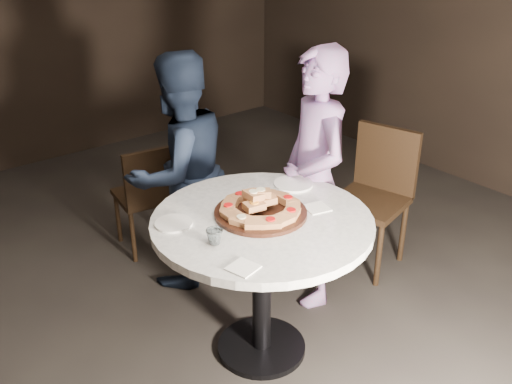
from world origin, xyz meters
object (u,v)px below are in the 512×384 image
focaccia_pile (260,205)px  chair_right (376,188)px  table (262,245)px  serving_board (261,213)px  diner_navy (180,173)px  diner_teal (314,180)px  chair_far (148,192)px  water_glass (215,237)px

focaccia_pile → chair_right: 1.30m
table → chair_right: (1.25, 0.26, -0.14)m
serving_board → focaccia_pile: 0.04m
serving_board → chair_right: chair_right is taller
serving_board → diner_navy: 0.89m
focaccia_pile → diner_navy: (0.06, 0.87, -0.14)m
diner_teal → focaccia_pile: bearing=-51.0°
serving_board → chair_right: 1.29m
table → diner_navy: size_ratio=0.80×
diner_navy → diner_teal: size_ratio=0.95×
focaccia_pile → diner_teal: diner_teal is taller
serving_board → chair_far: bearing=88.1°
chair_far → diner_teal: 1.28m
serving_board → focaccia_pile: focaccia_pile is taller
table → diner_navy: 0.92m
water_glass → chair_far: size_ratio=0.10×
diner_teal → serving_board: bearing=-50.5°
table → chair_right: chair_right is taller
chair_far → diner_navy: diner_navy is taller
table → focaccia_pile: size_ratio=2.89×
table → chair_far: bearing=87.4°
table → chair_far: 1.37m
water_glass → diner_teal: bearing=17.2°
serving_board → diner_teal: bearing=19.1°
focaccia_pile → chair_right: (1.23, 0.22, -0.35)m
chair_far → diner_teal: (0.55, -1.11, 0.33)m
focaccia_pile → water_glass: (-0.35, -0.09, -0.01)m
chair_far → chair_right: size_ratio=0.86×
chair_far → chair_right: (1.18, -1.08, 0.08)m
chair_right → diner_teal: diner_teal is taller
water_glass → chair_right: bearing=11.3°
chair_far → diner_teal: diner_teal is taller
serving_board → diner_navy: diner_navy is taller
chair_far → serving_board: bearing=96.8°
serving_board → chair_right: size_ratio=0.50×
water_glass → diner_teal: (0.94, 0.29, -0.09)m
focaccia_pile → diner_teal: size_ratio=0.27×
table → diner_teal: (0.61, 0.24, 0.11)m
water_glass → diner_navy: bearing=67.1°
table → diner_teal: size_ratio=0.77×
chair_far → focaccia_pile: bearing=96.7°
table → serving_board: 0.18m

